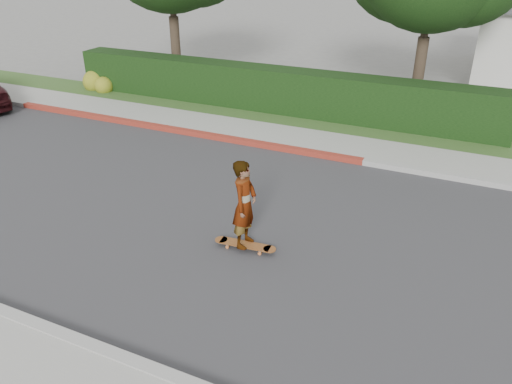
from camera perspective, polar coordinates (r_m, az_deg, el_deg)
ground at (r=10.17m, az=1.10°, el=-4.39°), size 120.00×120.00×0.00m
road at (r=10.17m, az=1.10°, el=-4.36°), size 60.00×8.00×0.01m
curb_near at (r=7.36m, az=-12.59°, el=-19.07°), size 60.00×0.20×0.15m
curb_far at (r=13.60m, az=8.07°, el=4.13°), size 60.00×0.20×0.15m
curb_red_section at (r=15.63m, az=-9.81°, el=7.09°), size 12.00×0.21×0.15m
sidewalk_far at (r=14.41m, az=9.14°, el=5.33°), size 60.00×1.60×0.12m
planting_strip at (r=15.87m, az=10.78°, el=7.20°), size 60.00×1.60×0.10m
hedge at (r=17.10m, az=1.60°, el=11.57°), size 15.00×1.00×1.50m
flowering_shrub at (r=20.54m, az=-17.64°, el=11.78°), size 1.40×1.00×0.90m
skateboard at (r=9.52m, az=-1.26°, el=-6.04°), size 1.24×0.35×0.11m
skateboarder at (r=9.08m, az=-1.32°, el=-1.41°), size 0.43×0.64×1.71m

